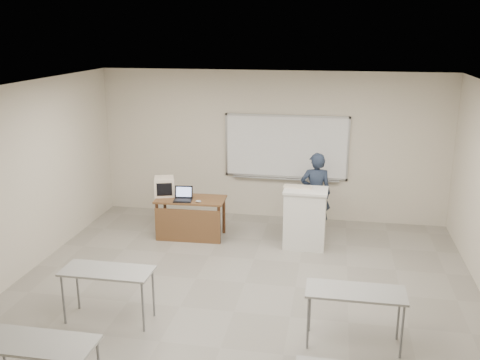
% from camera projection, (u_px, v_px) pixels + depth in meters
% --- Properties ---
extents(floor, '(7.00, 8.00, 0.01)m').
position_uv_depth(floor, '(234.00, 312.00, 7.40)').
color(floor, gray).
rests_on(floor, ground).
extents(whiteboard, '(2.48, 0.10, 1.31)m').
position_uv_depth(whiteboard, '(286.00, 148.00, 10.70)').
color(whiteboard, white).
rests_on(whiteboard, floor).
extents(student_desks, '(4.40, 2.20, 0.73)m').
position_uv_depth(student_desks, '(211.00, 319.00, 5.94)').
color(student_desks, gray).
rests_on(student_desks, floor).
extents(instructor_desk, '(1.27, 0.64, 0.75)m').
position_uv_depth(instructor_desk, '(189.00, 212.00, 9.84)').
color(instructor_desk, brown).
rests_on(instructor_desk, floor).
extents(podium, '(0.76, 0.55, 1.07)m').
position_uv_depth(podium, '(305.00, 218.00, 9.48)').
color(podium, white).
rests_on(podium, floor).
extents(crt_monitor, '(0.37, 0.42, 0.35)m').
position_uv_depth(crt_monitor, '(164.00, 186.00, 10.05)').
color(crt_monitor, beige).
rests_on(crt_monitor, instructor_desk).
extents(laptop, '(0.33, 0.30, 0.24)m').
position_uv_depth(laptop, '(183.00, 197.00, 9.77)').
color(laptop, black).
rests_on(laptop, instructor_desk).
extents(mouse, '(0.12, 0.08, 0.04)m').
position_uv_depth(mouse, '(198.00, 201.00, 9.65)').
color(mouse, '#A6AAAE').
rests_on(mouse, instructor_desk).
extents(keyboard, '(0.51, 0.19, 0.03)m').
position_uv_depth(keyboard, '(298.00, 187.00, 9.43)').
color(keyboard, beige).
rests_on(keyboard, podium).
extents(presenter, '(0.61, 0.44, 1.58)m').
position_uv_depth(presenter, '(316.00, 194.00, 10.04)').
color(presenter, black).
rests_on(presenter, floor).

